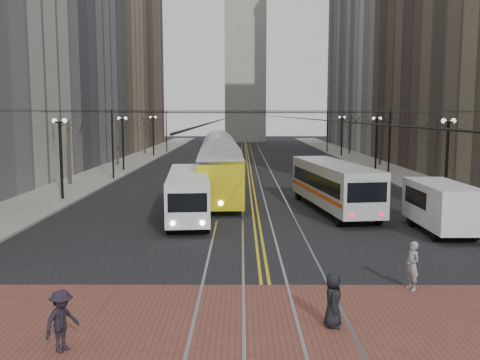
{
  "coord_description": "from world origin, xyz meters",
  "views": [
    {
      "loc": [
        -0.87,
        -19.78,
        6.18
      ],
      "look_at": [
        -0.94,
        5.87,
        3.0
      ],
      "focal_mm": 40.0,
      "sensor_mm": 36.0,
      "label": 1
    }
  ],
  "objects_px": {
    "transit_bus": "(188,195)",
    "cargo_van": "(441,208)",
    "rear_bus": "(333,187)",
    "pedestrian_b": "(412,266)",
    "streetcar": "(219,173)",
    "sedan_grey": "(319,168)",
    "pedestrian_a": "(333,300)",
    "pedestrian_d": "(62,321)"
  },
  "relations": [
    {
      "from": "transit_bus",
      "to": "pedestrian_d",
      "type": "xyz_separation_m",
      "value": [
        -1.52,
        -18.12,
        -0.53
      ]
    },
    {
      "from": "streetcar",
      "to": "pedestrian_b",
      "type": "relative_size",
      "value": 8.99
    },
    {
      "from": "transit_bus",
      "to": "cargo_van",
      "type": "distance_m",
      "value": 14.16
    },
    {
      "from": "rear_bus",
      "to": "pedestrian_a",
      "type": "distance_m",
      "value": 19.11
    },
    {
      "from": "cargo_van",
      "to": "pedestrian_a",
      "type": "xyz_separation_m",
      "value": [
        -7.74,
        -12.43,
        -0.49
      ]
    },
    {
      "from": "sedan_grey",
      "to": "pedestrian_a",
      "type": "bearing_deg",
      "value": -101.77
    },
    {
      "from": "sedan_grey",
      "to": "pedestrian_b",
      "type": "bearing_deg",
      "value": -96.98
    },
    {
      "from": "pedestrian_a",
      "to": "rear_bus",
      "type": "bearing_deg",
      "value": -1.0
    },
    {
      "from": "streetcar",
      "to": "cargo_van",
      "type": "bearing_deg",
      "value": -47.26
    },
    {
      "from": "pedestrian_d",
      "to": "transit_bus",
      "type": "bearing_deg",
      "value": 25.32
    },
    {
      "from": "transit_bus",
      "to": "cargo_van",
      "type": "xyz_separation_m",
      "value": [
        13.56,
        -4.05,
        -0.06
      ]
    },
    {
      "from": "transit_bus",
      "to": "sedan_grey",
      "type": "relative_size",
      "value": 2.2
    },
    {
      "from": "transit_bus",
      "to": "sedan_grey",
      "type": "distance_m",
      "value": 24.01
    },
    {
      "from": "rear_bus",
      "to": "pedestrian_b",
      "type": "relative_size",
      "value": 6.81
    },
    {
      "from": "pedestrian_a",
      "to": "pedestrian_d",
      "type": "bearing_deg",
      "value": 111.2
    },
    {
      "from": "streetcar",
      "to": "pedestrian_d",
      "type": "height_order",
      "value": "streetcar"
    },
    {
      "from": "streetcar",
      "to": "sedan_grey",
      "type": "distance_m",
      "value": 16.6
    },
    {
      "from": "streetcar",
      "to": "rear_bus",
      "type": "distance_m",
      "value": 9.23
    },
    {
      "from": "cargo_van",
      "to": "pedestrian_b",
      "type": "bearing_deg",
      "value": -116.43
    },
    {
      "from": "sedan_grey",
      "to": "pedestrian_b",
      "type": "distance_m",
      "value": 34.6
    },
    {
      "from": "rear_bus",
      "to": "pedestrian_a",
      "type": "xyz_separation_m",
      "value": [
        -3.21,
        -18.83,
        -0.72
      ]
    },
    {
      "from": "transit_bus",
      "to": "rear_bus",
      "type": "distance_m",
      "value": 9.33
    },
    {
      "from": "streetcar",
      "to": "cargo_van",
      "type": "distance_m",
      "value": 16.84
    },
    {
      "from": "pedestrian_b",
      "to": "pedestrian_d",
      "type": "bearing_deg",
      "value": -81.56
    },
    {
      "from": "streetcar",
      "to": "sedan_grey",
      "type": "xyz_separation_m",
      "value": [
        9.35,
        13.69,
        -0.98
      ]
    },
    {
      "from": "transit_bus",
      "to": "cargo_van",
      "type": "bearing_deg",
      "value": -21.73
    },
    {
      "from": "pedestrian_a",
      "to": "pedestrian_d",
      "type": "relative_size",
      "value": 0.97
    },
    {
      "from": "sedan_grey",
      "to": "pedestrian_d",
      "type": "height_order",
      "value": "sedan_grey"
    },
    {
      "from": "streetcar",
      "to": "cargo_van",
      "type": "height_order",
      "value": "streetcar"
    },
    {
      "from": "pedestrian_b",
      "to": "rear_bus",
      "type": "bearing_deg",
      "value": 164.15
    },
    {
      "from": "sedan_grey",
      "to": "pedestrian_d",
      "type": "distance_m",
      "value": 41.41
    },
    {
      "from": "cargo_van",
      "to": "pedestrian_a",
      "type": "relative_size",
      "value": 3.69
    },
    {
      "from": "pedestrian_b",
      "to": "pedestrian_a",
      "type": "bearing_deg",
      "value": -61.7
    },
    {
      "from": "rear_bus",
      "to": "cargo_van",
      "type": "height_order",
      "value": "rear_bus"
    },
    {
      "from": "streetcar",
      "to": "rear_bus",
      "type": "xyz_separation_m",
      "value": [
        7.5,
        -5.37,
        -0.3
      ]
    },
    {
      "from": "rear_bus",
      "to": "pedestrian_b",
      "type": "height_order",
      "value": "rear_bus"
    },
    {
      "from": "transit_bus",
      "to": "pedestrian_a",
      "type": "distance_m",
      "value": 17.49
    },
    {
      "from": "transit_bus",
      "to": "rear_bus",
      "type": "bearing_deg",
      "value": 9.44
    },
    {
      "from": "sedan_grey",
      "to": "pedestrian_d",
      "type": "relative_size",
      "value": 3.02
    },
    {
      "from": "cargo_van",
      "to": "pedestrian_a",
      "type": "bearing_deg",
      "value": -122.64
    },
    {
      "from": "rear_bus",
      "to": "sedan_grey",
      "type": "bearing_deg",
      "value": 76.79
    },
    {
      "from": "transit_bus",
      "to": "rear_bus",
      "type": "height_order",
      "value": "rear_bus"
    }
  ]
}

